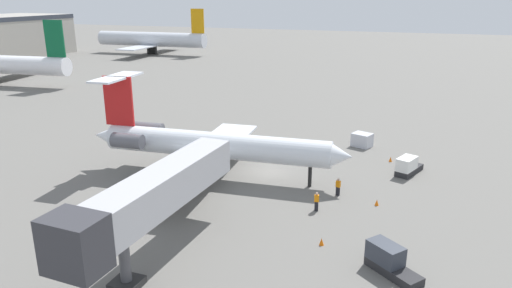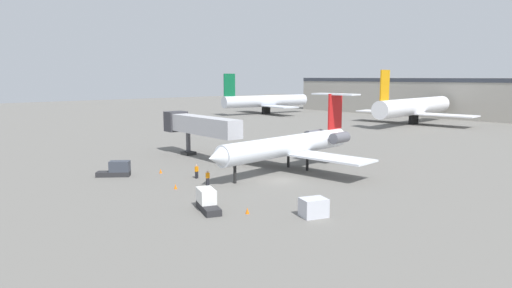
{
  "view_description": "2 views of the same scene",
  "coord_description": "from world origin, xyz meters",
  "px_view_note": "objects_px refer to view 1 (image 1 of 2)",
  "views": [
    {
      "loc": [
        -43.86,
        -14.6,
        17.68
      ],
      "look_at": [
        -2.38,
        0.57,
        3.66
      ],
      "focal_mm": 33.2,
      "sensor_mm": 36.0,
      "label": 1
    },
    {
      "loc": [
        37.62,
        -37.46,
        12.1
      ],
      "look_at": [
        -6.09,
        1.54,
        3.53
      ],
      "focal_mm": 32.22,
      "sensor_mm": 36.0,
      "label": 2
    }
  ],
  "objects_px": {
    "ground_crew_marshaller": "(317,201)",
    "traffic_cone_far": "(377,202)",
    "cargo_container_uld": "(362,140)",
    "parked_airliner_east_mid": "(152,40)",
    "jet_bridge": "(147,200)",
    "baggage_tug_lead": "(389,261)",
    "traffic_cone_mid": "(391,159)",
    "regional_jet": "(207,144)",
    "traffic_cone_near": "(322,242)",
    "baggage_tug_trailing": "(408,167)",
    "ground_crew_loader": "(338,187)"
  },
  "relations": [
    {
      "from": "ground_crew_marshaller",
      "to": "traffic_cone_far",
      "type": "distance_m",
      "value": 5.56
    },
    {
      "from": "cargo_container_uld",
      "to": "parked_airliner_east_mid",
      "type": "height_order",
      "value": "parked_airliner_east_mid"
    },
    {
      "from": "jet_bridge",
      "to": "parked_airliner_east_mid",
      "type": "distance_m",
      "value": 121.64
    },
    {
      "from": "baggage_tug_lead",
      "to": "traffic_cone_far",
      "type": "distance_m",
      "value": 10.55
    },
    {
      "from": "ground_crew_marshaller",
      "to": "traffic_cone_far",
      "type": "height_order",
      "value": "ground_crew_marshaller"
    },
    {
      "from": "ground_crew_marshaller",
      "to": "baggage_tug_lead",
      "type": "height_order",
      "value": "baggage_tug_lead"
    },
    {
      "from": "traffic_cone_far",
      "to": "traffic_cone_mid",
      "type": "bearing_deg",
      "value": -0.58
    },
    {
      "from": "traffic_cone_far",
      "to": "parked_airliner_east_mid",
      "type": "height_order",
      "value": "parked_airliner_east_mid"
    },
    {
      "from": "jet_bridge",
      "to": "regional_jet",
      "type": "bearing_deg",
      "value": 12.48
    },
    {
      "from": "parked_airliner_east_mid",
      "to": "traffic_cone_near",
      "type": "bearing_deg",
      "value": -142.4
    },
    {
      "from": "baggage_tug_lead",
      "to": "traffic_cone_far",
      "type": "relative_size",
      "value": 7.3
    },
    {
      "from": "ground_crew_marshaller",
      "to": "baggage_tug_trailing",
      "type": "xyz_separation_m",
      "value": [
        11.64,
        -6.82,
        -0.02
      ]
    },
    {
      "from": "jet_bridge",
      "to": "traffic_cone_near",
      "type": "height_order",
      "value": "jet_bridge"
    },
    {
      "from": "baggage_tug_trailing",
      "to": "cargo_container_uld",
      "type": "distance_m",
      "value": 9.73
    },
    {
      "from": "ground_crew_marshaller",
      "to": "baggage_tug_trailing",
      "type": "distance_m",
      "value": 13.49
    },
    {
      "from": "ground_crew_marshaller",
      "to": "traffic_cone_far",
      "type": "xyz_separation_m",
      "value": [
        2.86,
        -4.74,
        -0.58
      ]
    },
    {
      "from": "ground_crew_loader",
      "to": "baggage_tug_trailing",
      "type": "height_order",
      "value": "baggage_tug_trailing"
    },
    {
      "from": "ground_crew_marshaller",
      "to": "traffic_cone_near",
      "type": "relative_size",
      "value": 3.07
    },
    {
      "from": "cargo_container_uld",
      "to": "jet_bridge",
      "type": "bearing_deg",
      "value": 163.09
    },
    {
      "from": "traffic_cone_far",
      "to": "ground_crew_marshaller",
      "type": "bearing_deg",
      "value": 121.06
    },
    {
      "from": "traffic_cone_near",
      "to": "ground_crew_loader",
      "type": "bearing_deg",
      "value": 3.53
    },
    {
      "from": "jet_bridge",
      "to": "ground_crew_loader",
      "type": "height_order",
      "value": "jet_bridge"
    },
    {
      "from": "jet_bridge",
      "to": "baggage_tug_trailing",
      "type": "bearing_deg",
      "value": -32.75
    },
    {
      "from": "traffic_cone_mid",
      "to": "ground_crew_marshaller",
      "type": "bearing_deg",
      "value": 162.06
    },
    {
      "from": "traffic_cone_far",
      "to": "parked_airliner_east_mid",
      "type": "relative_size",
      "value": 0.02
    },
    {
      "from": "ground_crew_marshaller",
      "to": "baggage_tug_lead",
      "type": "bearing_deg",
      "value": -138.52
    },
    {
      "from": "jet_bridge",
      "to": "baggage_tug_lead",
      "type": "height_order",
      "value": "jet_bridge"
    },
    {
      "from": "baggage_tug_trailing",
      "to": "baggage_tug_lead",
      "type": "bearing_deg",
      "value": 179.46
    },
    {
      "from": "parked_airliner_east_mid",
      "to": "traffic_cone_mid",
      "type": "bearing_deg",
      "value": -134.43
    },
    {
      "from": "ground_crew_loader",
      "to": "regional_jet",
      "type": "bearing_deg",
      "value": 88.29
    },
    {
      "from": "ground_crew_loader",
      "to": "traffic_cone_far",
      "type": "relative_size",
      "value": 3.07
    },
    {
      "from": "baggage_tug_trailing",
      "to": "cargo_container_uld",
      "type": "relative_size",
      "value": 1.58
    },
    {
      "from": "regional_jet",
      "to": "ground_crew_loader",
      "type": "height_order",
      "value": "regional_jet"
    },
    {
      "from": "ground_crew_loader",
      "to": "traffic_cone_near",
      "type": "bearing_deg",
      "value": -176.47
    },
    {
      "from": "baggage_tug_trailing",
      "to": "jet_bridge",
      "type": "bearing_deg",
      "value": 147.25
    },
    {
      "from": "baggage_tug_trailing",
      "to": "traffic_cone_far",
      "type": "distance_m",
      "value": 9.05
    },
    {
      "from": "ground_crew_marshaller",
      "to": "traffic_cone_near",
      "type": "xyz_separation_m",
      "value": [
        -5.56,
        -1.7,
        -0.58
      ]
    },
    {
      "from": "baggage_tug_trailing",
      "to": "traffic_cone_near",
      "type": "bearing_deg",
      "value": 163.44
    },
    {
      "from": "baggage_tug_trailing",
      "to": "parked_airliner_east_mid",
      "type": "height_order",
      "value": "parked_airliner_east_mid"
    },
    {
      "from": "regional_jet",
      "to": "jet_bridge",
      "type": "bearing_deg",
      "value": -167.52
    },
    {
      "from": "cargo_container_uld",
      "to": "baggage_tug_lead",
      "type": "bearing_deg",
      "value": -168.39
    },
    {
      "from": "ground_crew_marshaller",
      "to": "ground_crew_loader",
      "type": "bearing_deg",
      "value": -16.4
    },
    {
      "from": "baggage_tug_lead",
      "to": "traffic_cone_far",
      "type": "bearing_deg",
      "value": 10.36
    },
    {
      "from": "traffic_cone_far",
      "to": "parked_airliner_east_mid",
      "type": "xyz_separation_m",
      "value": [
        88.2,
        77.45,
        4.16
      ]
    },
    {
      "from": "ground_crew_loader",
      "to": "parked_airliner_east_mid",
      "type": "relative_size",
      "value": 0.05
    },
    {
      "from": "traffic_cone_far",
      "to": "traffic_cone_near",
      "type": "bearing_deg",
      "value": 160.14
    },
    {
      "from": "jet_bridge",
      "to": "parked_airliner_east_mid",
      "type": "relative_size",
      "value": 0.49
    },
    {
      "from": "regional_jet",
      "to": "parked_airliner_east_mid",
      "type": "bearing_deg",
      "value": 34.85
    },
    {
      "from": "jet_bridge",
      "to": "ground_crew_loader",
      "type": "bearing_deg",
      "value": -31.07
    },
    {
      "from": "baggage_tug_lead",
      "to": "baggage_tug_trailing",
      "type": "relative_size",
      "value": 0.95
    }
  ]
}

